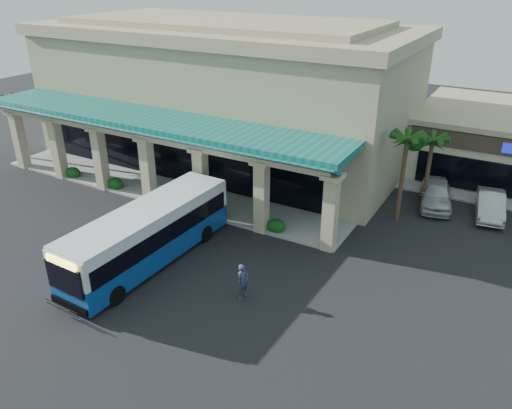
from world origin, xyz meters
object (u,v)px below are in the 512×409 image
Objects in this scene: transit_bus at (149,236)px; car_silver at (436,194)px; car_white at (490,205)px; pedestrian at (243,281)px.

car_silver is at bearing 53.14° from transit_bus.
transit_bus is 22.26m from car_white.
car_silver is 1.07× the size of car_white.
pedestrian is at bearing -129.60° from car_white.
car_silver is 3.48m from car_white.
car_silver is (12.37, 15.42, -0.78)m from transit_bus.
transit_bus is 6.28× the size of pedestrian.
pedestrian is 0.40× the size of car_white.
transit_bus is at bearing -144.00° from car_white.
car_silver is at bearing -5.72° from pedestrian.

